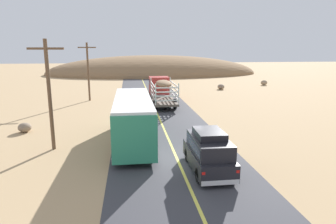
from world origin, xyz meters
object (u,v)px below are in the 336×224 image
at_px(livestock_truck, 161,88).
at_px(boulder_mid_field, 264,83).
at_px(suv_near, 209,151).
at_px(power_pole_near, 49,92).
at_px(power_pole_mid, 88,70).
at_px(boulder_far_horizon, 221,87).
at_px(bus, 133,119).
at_px(boulder_near_shoulder, 25,127).

distance_m(livestock_truck, boulder_mid_field, 25.05).
bearing_deg(suv_near, power_pole_near, 152.13).
relative_size(livestock_truck, power_pole_mid, 1.34).
bearing_deg(power_pole_near, boulder_far_horizon, 53.54).
xyz_separation_m(livestock_truck, power_pole_near, (-8.90, -16.62, 2.06)).
bearing_deg(bus, power_pole_near, -172.31).
height_order(bus, power_pole_mid, power_pole_mid).
distance_m(suv_near, boulder_mid_field, 41.26).
relative_size(power_pole_near, boulder_near_shoulder, 6.93).
bearing_deg(boulder_mid_field, bus, -128.14).
height_order(suv_near, boulder_mid_field, suv_near).
bearing_deg(power_pole_near, suv_near, -27.87).
bearing_deg(boulder_near_shoulder, power_pole_near, -54.08).
xyz_separation_m(livestock_truck, boulder_near_shoulder, (-12.18, -12.09, -1.41)).
xyz_separation_m(boulder_near_shoulder, boulder_far_horizon, (23.11, 22.30, 0.04)).
height_order(bus, power_pole_near, power_pole_near).
xyz_separation_m(power_pole_near, boulder_mid_field, (29.22, 31.20, -3.40)).
xyz_separation_m(power_pole_mid, boulder_near_shoulder, (-3.28, -14.33, -3.52)).
height_order(power_pole_near, boulder_near_shoulder, power_pole_near).
bearing_deg(boulder_far_horizon, power_pole_mid, -158.09).
distance_m(power_pole_near, boulder_far_horizon, 33.54).
bearing_deg(boulder_near_shoulder, boulder_mid_field, 39.37).
relative_size(livestock_truck, boulder_near_shoulder, 9.43).
relative_size(livestock_truck, bus, 0.97).
xyz_separation_m(suv_near, power_pole_mid, (-9.21, 23.73, 2.75)).
bearing_deg(bus, boulder_far_horizon, 60.88).
xyz_separation_m(boulder_near_shoulder, boulder_mid_field, (32.50, 26.67, 0.07)).
distance_m(suv_near, power_pole_near, 10.76).
relative_size(boulder_near_shoulder, boulder_mid_field, 0.85).
xyz_separation_m(boulder_mid_field, boulder_far_horizon, (-9.39, -4.37, -0.03)).
xyz_separation_m(bus, boulder_mid_field, (23.94, 30.49, -1.30)).
height_order(bus, boulder_mid_field, bus).
xyz_separation_m(power_pole_near, power_pole_mid, (-0.00, 18.86, 0.05)).
bearing_deg(suv_near, boulder_far_horizon, 71.48).
height_order(boulder_near_shoulder, boulder_far_horizon, boulder_far_horizon).
bearing_deg(boulder_far_horizon, bus, -119.12).
distance_m(livestock_truck, bus, 16.31).
bearing_deg(boulder_far_horizon, suv_near, -108.52).
bearing_deg(bus, livestock_truck, 77.19).
bearing_deg(boulder_near_shoulder, suv_near, -36.97).
relative_size(bus, boulder_near_shoulder, 9.72).
xyz_separation_m(power_pole_near, boulder_far_horizon, (19.83, 26.83, -3.43)).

